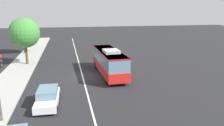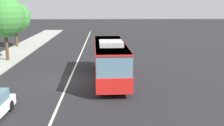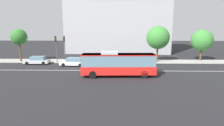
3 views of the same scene
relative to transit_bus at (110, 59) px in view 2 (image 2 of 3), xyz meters
The scene contains 5 objects.
ground_plane 3.89m from the transit_bus, 94.34° to the left, with size 160.00×160.00×0.00m, color black.
lane_centre_line 3.89m from the transit_bus, 94.34° to the left, with size 76.00×0.16×0.01m, color silver.
transit_bus is the anchor object (origin of this frame).
street_tree_kerbside_left 13.91m from the transit_bus, 55.35° to the left, with size 4.44×4.44×7.06m.
street_tree_kerbside_centre 21.55m from the transit_bus, 37.43° to the left, with size 4.30×4.30×6.38m.
Camera 2 is at (-21.86, -2.94, 6.49)m, focal length 43.74 mm.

